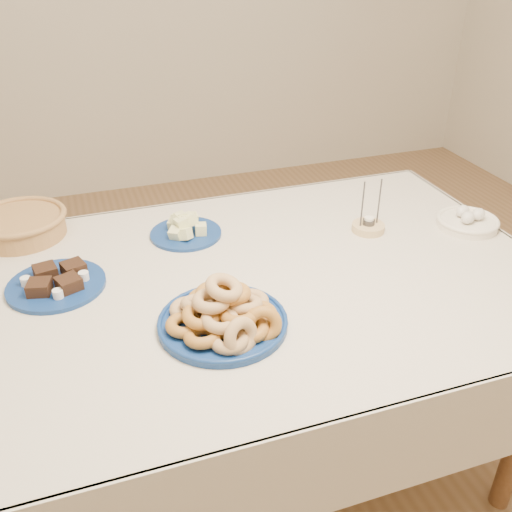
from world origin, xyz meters
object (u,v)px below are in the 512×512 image
object	(u,v)px
donut_platter	(224,315)
wicker_basket	(20,224)
egg_bowl	(468,221)
brownie_plate	(57,283)
candle_holder	(368,226)
melon_plate	(185,228)
dining_table	(250,310)

from	to	relation	value
donut_platter	wicker_basket	size ratio (longest dim) A/B	1.09
donut_platter	egg_bowl	distance (m)	0.93
brownie_plate	candle_holder	size ratio (longest dim) A/B	1.60
donut_platter	candle_holder	world-z (taller)	candle_holder
melon_plate	egg_bowl	xyz separation A→B (m)	(0.87, -0.24, -0.00)
donut_platter	wicker_basket	world-z (taller)	donut_platter
wicker_basket	brownie_plate	bearing A→B (deg)	-74.84
candle_holder	melon_plate	bearing A→B (deg)	164.05
melon_plate	candle_holder	bearing A→B (deg)	-15.95
egg_bowl	donut_platter	bearing A→B (deg)	-163.97
wicker_basket	egg_bowl	xyz separation A→B (m)	(1.36, -0.40, -0.02)
dining_table	donut_platter	distance (m)	0.27
wicker_basket	candle_holder	world-z (taller)	candle_holder
donut_platter	wicker_basket	bearing A→B (deg)	125.67
dining_table	donut_platter	xyz separation A→B (m)	(-0.13, -0.19, 0.14)
donut_platter	brownie_plate	bearing A→B (deg)	140.16
dining_table	brownie_plate	size ratio (longest dim) A/B	6.17
brownie_plate	dining_table	bearing A→B (deg)	-14.19
melon_plate	donut_platter	bearing A→B (deg)	-91.79
wicker_basket	candle_holder	distance (m)	1.09
wicker_basket	candle_holder	bearing A→B (deg)	-17.14
egg_bowl	brownie_plate	bearing A→B (deg)	177.29
brownie_plate	wicker_basket	size ratio (longest dim) A/B	0.78
melon_plate	candle_holder	size ratio (longest dim) A/B	1.70
dining_table	brownie_plate	bearing A→B (deg)	165.81
melon_plate	brownie_plate	distance (m)	0.43
wicker_basket	dining_table	bearing A→B (deg)	-38.00
dining_table	melon_plate	world-z (taller)	melon_plate
dining_table	wicker_basket	bearing A→B (deg)	142.00
donut_platter	egg_bowl	bearing A→B (deg)	16.03
brownie_plate	candle_holder	bearing A→B (deg)	1.07
dining_table	egg_bowl	distance (m)	0.77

